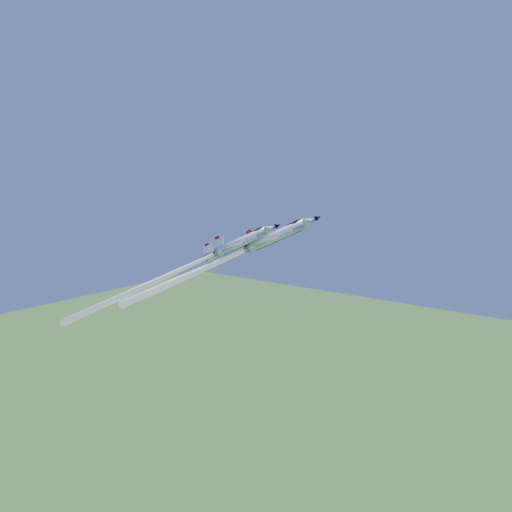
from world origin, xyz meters
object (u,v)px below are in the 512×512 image
Objects in this scene: jet_lead at (216,263)px; jet_left at (226,259)px; jet_slot at (157,281)px; jet_right at (166,276)px.

jet_lead is 5.08m from jet_left.
jet_slot is at bearing -87.54° from jet_lead.
jet_left is 0.81× the size of jet_slot.
jet_slot is at bearing -68.65° from jet_left.
jet_right reaches higher than jet_left.
jet_slot reaches higher than jet_left.
jet_slot is (-8.73, 5.36, -3.08)m from jet_right.
jet_slot is at bearing -134.98° from jet_right.
jet_right is (-5.58, -9.43, -2.10)m from jet_lead.
jet_right is 10.70m from jet_slot.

